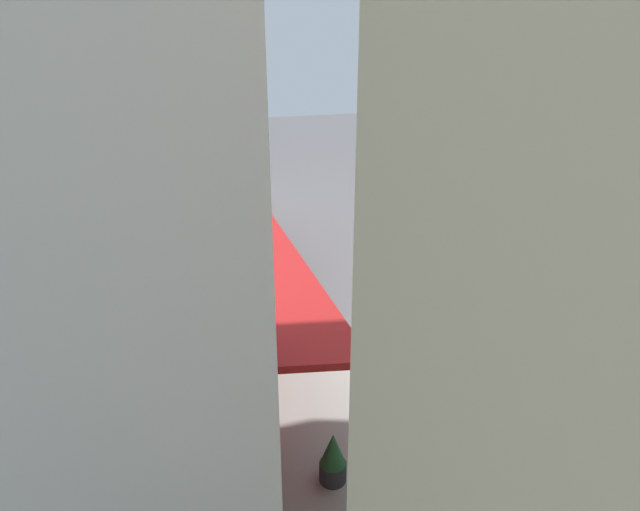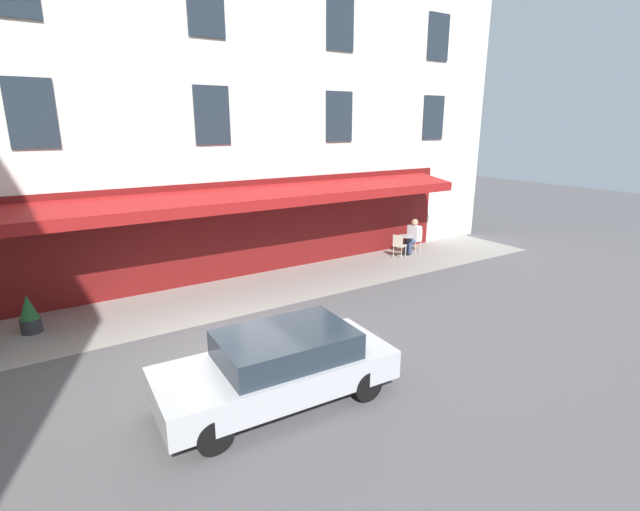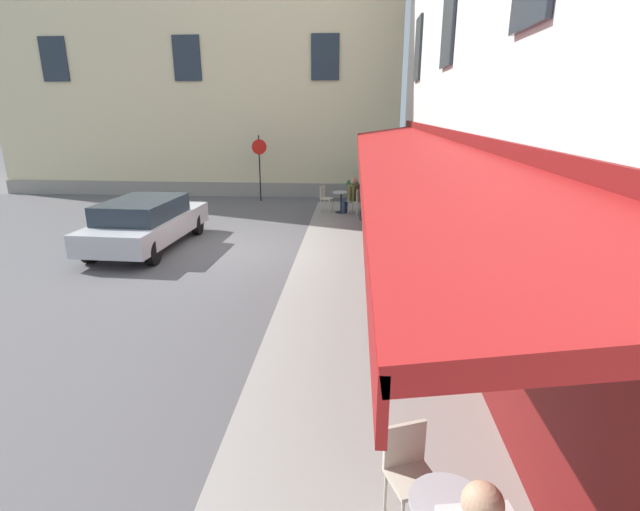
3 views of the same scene
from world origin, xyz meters
name	(u,v)px [view 2 (image 2 of 3)]	position (x,y,z in m)	size (l,w,h in m)	color
ground_plane	(234,351)	(0.00, 0.00, 0.00)	(70.00, 70.00, 0.00)	#565456
sidewalk_cafe_terrace	(287,284)	(-3.25, -3.40, 0.00)	(20.50, 3.20, 0.01)	gray
cafe_building_facade	(224,57)	(-4.00, -9.49, 7.49)	(20.00, 10.70, 15.00)	silver
cafe_table_near_entrance	(406,242)	(-8.91, -3.97, 0.49)	(0.60, 0.60, 0.75)	black
cafe_chair_cream_by_window	(399,244)	(-8.32, -3.75, 0.55)	(0.52, 0.52, 0.91)	beige
cafe_chair_cream_kerbside	(416,238)	(-9.53, -4.07, 0.55)	(0.46, 0.46, 0.91)	beige
seated_patron_in_white	(413,235)	(-9.32, -4.04, 0.72)	(0.62, 0.70, 1.35)	navy
potted_plant_under_sign	(29,314)	(3.77, -3.65, 0.48)	(0.46, 0.46, 0.97)	#2D2D33
parked_car_silver	(279,365)	(0.04, 2.25, 0.71)	(4.38, 2.00, 1.33)	#B7B7BC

